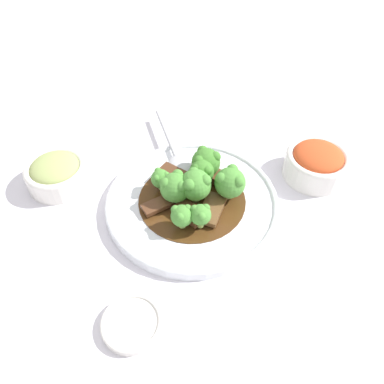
{
  "coord_description": "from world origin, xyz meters",
  "views": [
    {
      "loc": [
        -0.41,
        -0.11,
        0.49
      ],
      "look_at": [
        0.0,
        0.0,
        0.03
      ],
      "focal_mm": 35.0,
      "sensor_mm": 36.0,
      "label": 1
    }
  ],
  "objects_px": {
    "side_bowl_appetizer": "(56,173)",
    "broccoli_floret_6": "(230,182)",
    "beef_strip_1": "(159,204)",
    "beef_strip_4": "(222,179)",
    "beef_strip_0": "(190,212)",
    "main_plate": "(192,202)",
    "broccoli_floret_1": "(195,185)",
    "broccoli_floret_3": "(175,187)",
    "serving_spoon": "(178,160)",
    "broccoli_floret_4": "(161,178)",
    "broccoli_floret_7": "(206,162)",
    "side_bowl_kimchi": "(317,162)",
    "sauce_dish": "(132,323)",
    "beef_strip_2": "(212,209)",
    "broccoli_floret_2": "(182,215)",
    "broccoli_floret_0": "(202,171)",
    "beef_strip_3": "(175,177)",
    "broccoli_floret_5": "(201,215)"
  },
  "relations": [
    {
      "from": "beef_strip_2",
      "to": "broccoli_floret_6",
      "type": "height_order",
      "value": "broccoli_floret_6"
    },
    {
      "from": "beef_strip_2",
      "to": "broccoli_floret_2",
      "type": "bearing_deg",
      "value": 137.71
    },
    {
      "from": "beef_strip_0",
      "to": "beef_strip_3",
      "type": "xyz_separation_m",
      "value": [
        0.07,
        0.05,
        0.0
      ]
    },
    {
      "from": "broccoli_floret_1",
      "to": "broccoli_floret_3",
      "type": "height_order",
      "value": "broccoli_floret_1"
    },
    {
      "from": "beef_strip_1",
      "to": "beef_strip_3",
      "type": "height_order",
      "value": "beef_strip_3"
    },
    {
      "from": "beef_strip_3",
      "to": "beef_strip_0",
      "type": "bearing_deg",
      "value": -146.29
    },
    {
      "from": "broccoli_floret_3",
      "to": "side_bowl_kimchi",
      "type": "height_order",
      "value": "broccoli_floret_3"
    },
    {
      "from": "broccoli_floret_7",
      "to": "serving_spoon",
      "type": "xyz_separation_m",
      "value": [
        0.02,
        0.06,
        -0.03
      ]
    },
    {
      "from": "beef_strip_2",
      "to": "broccoli_floret_0",
      "type": "relative_size",
      "value": 1.32
    },
    {
      "from": "beef_strip_1",
      "to": "broccoli_floret_1",
      "type": "height_order",
      "value": "broccoli_floret_1"
    },
    {
      "from": "serving_spoon",
      "to": "broccoli_floret_2",
      "type": "bearing_deg",
      "value": -161.13
    },
    {
      "from": "beef_strip_2",
      "to": "broccoli_floret_5",
      "type": "xyz_separation_m",
      "value": [
        -0.03,
        0.01,
        0.02
      ]
    },
    {
      "from": "beef_strip_4",
      "to": "beef_strip_1",
      "type": "bearing_deg",
      "value": 132.35
    },
    {
      "from": "main_plate",
      "to": "beef_strip_2",
      "type": "xyz_separation_m",
      "value": [
        -0.02,
        -0.04,
        0.01
      ]
    },
    {
      "from": "broccoli_floret_6",
      "to": "broccoli_floret_7",
      "type": "relative_size",
      "value": 1.03
    },
    {
      "from": "beef_strip_0",
      "to": "main_plate",
      "type": "bearing_deg",
      "value": 9.34
    },
    {
      "from": "serving_spoon",
      "to": "sauce_dish",
      "type": "height_order",
      "value": "serving_spoon"
    },
    {
      "from": "broccoli_floret_7",
      "to": "side_bowl_kimchi",
      "type": "relative_size",
      "value": 0.49
    },
    {
      "from": "beef_strip_0",
      "to": "broccoli_floret_3",
      "type": "bearing_deg",
      "value": 50.51
    },
    {
      "from": "beef_strip_0",
      "to": "beef_strip_1",
      "type": "xyz_separation_m",
      "value": [
        0.01,
        0.05,
        -0.0
      ]
    },
    {
      "from": "side_bowl_appetizer",
      "to": "broccoli_floret_6",
      "type": "bearing_deg",
      "value": -84.4
    },
    {
      "from": "beef_strip_3",
      "to": "broccoli_floret_0",
      "type": "xyz_separation_m",
      "value": [
        0.0,
        -0.05,
        0.03
      ]
    },
    {
      "from": "main_plate",
      "to": "sauce_dish",
      "type": "bearing_deg",
      "value": 174.02
    },
    {
      "from": "broccoli_floret_2",
      "to": "broccoli_floret_7",
      "type": "relative_size",
      "value": 0.76
    },
    {
      "from": "beef_strip_0",
      "to": "side_bowl_kimchi",
      "type": "bearing_deg",
      "value": -49.15
    },
    {
      "from": "broccoli_floret_4",
      "to": "sauce_dish",
      "type": "bearing_deg",
      "value": -171.89
    },
    {
      "from": "broccoli_floret_7",
      "to": "broccoli_floret_1",
      "type": "bearing_deg",
      "value": 176.87
    },
    {
      "from": "beef_strip_0",
      "to": "broccoli_floret_4",
      "type": "relative_size",
      "value": 1.58
    },
    {
      "from": "main_plate",
      "to": "broccoli_floret_1",
      "type": "xyz_separation_m",
      "value": [
        -0.0,
        -0.01,
        0.04
      ]
    },
    {
      "from": "broccoli_floret_0",
      "to": "broccoli_floret_5",
      "type": "distance_m",
      "value": 0.09
    },
    {
      "from": "side_bowl_kimchi",
      "to": "broccoli_floret_3",
      "type": "bearing_deg",
      "value": 122.06
    },
    {
      "from": "broccoli_floret_1",
      "to": "broccoli_floret_5",
      "type": "distance_m",
      "value": 0.06
    },
    {
      "from": "broccoli_floret_0",
      "to": "broccoli_floret_3",
      "type": "xyz_separation_m",
      "value": [
        -0.04,
        0.03,
        -0.0
      ]
    },
    {
      "from": "side_bowl_kimchi",
      "to": "beef_strip_3",
      "type": "bearing_deg",
      "value": 112.16
    },
    {
      "from": "beef_strip_3",
      "to": "sauce_dish",
      "type": "bearing_deg",
      "value": -176.31
    },
    {
      "from": "broccoli_floret_2",
      "to": "broccoli_floret_7",
      "type": "height_order",
      "value": "broccoli_floret_7"
    },
    {
      "from": "beef_strip_4",
      "to": "serving_spoon",
      "type": "height_order",
      "value": "same"
    },
    {
      "from": "broccoli_floret_1",
      "to": "broccoli_floret_5",
      "type": "relative_size",
      "value": 1.36
    },
    {
      "from": "side_bowl_kimchi",
      "to": "sauce_dish",
      "type": "distance_m",
      "value": 0.42
    },
    {
      "from": "beef_strip_2",
      "to": "beef_strip_3",
      "type": "distance_m",
      "value": 0.09
    },
    {
      "from": "beef_strip_2",
      "to": "broccoli_floret_2",
      "type": "relative_size",
      "value": 1.63
    },
    {
      "from": "broccoli_floret_5",
      "to": "broccoli_floret_6",
      "type": "bearing_deg",
      "value": -22.68
    },
    {
      "from": "serving_spoon",
      "to": "side_bowl_kimchi",
      "type": "distance_m",
      "value": 0.25
    },
    {
      "from": "broccoli_floret_4",
      "to": "broccoli_floret_1",
      "type": "bearing_deg",
      "value": -98.99
    },
    {
      "from": "broccoli_floret_2",
      "to": "broccoli_floret_7",
      "type": "xyz_separation_m",
      "value": [
        0.12,
        -0.01,
        0.01
      ]
    },
    {
      "from": "broccoli_floret_0",
      "to": "side_bowl_appetizer",
      "type": "bearing_deg",
      "value": 99.62
    },
    {
      "from": "beef_strip_2",
      "to": "beef_strip_3",
      "type": "xyz_separation_m",
      "value": [
        0.05,
        0.08,
        0.0
      ]
    },
    {
      "from": "beef_strip_4",
      "to": "side_bowl_kimchi",
      "type": "height_order",
      "value": "side_bowl_kimchi"
    },
    {
      "from": "beef_strip_1",
      "to": "broccoli_floret_7",
      "type": "xyz_separation_m",
      "value": [
        0.09,
        -0.06,
        0.03
      ]
    },
    {
      "from": "beef_strip_1",
      "to": "beef_strip_4",
      "type": "bearing_deg",
      "value": -47.65
    }
  ]
}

